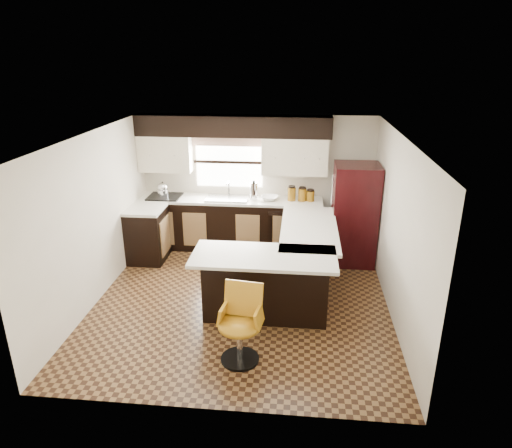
# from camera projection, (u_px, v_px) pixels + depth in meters

# --- Properties ---
(floor) EXTENTS (4.40, 4.40, 0.00)m
(floor) POSITION_uv_depth(u_px,v_px,m) (242.00, 300.00, 6.70)
(floor) COLOR #49301A
(floor) RESTS_ON ground
(ceiling) EXTENTS (4.40, 4.40, 0.00)m
(ceiling) POSITION_uv_depth(u_px,v_px,m) (240.00, 136.00, 5.85)
(ceiling) COLOR silver
(ceiling) RESTS_ON wall_back
(wall_back) EXTENTS (4.40, 0.00, 4.40)m
(wall_back) POSITION_uv_depth(u_px,v_px,m) (257.00, 181.00, 8.32)
(wall_back) COLOR beige
(wall_back) RESTS_ON floor
(wall_front) EXTENTS (4.40, 0.00, 4.40)m
(wall_front) POSITION_uv_depth(u_px,v_px,m) (210.00, 307.00, 4.23)
(wall_front) COLOR beige
(wall_front) RESTS_ON floor
(wall_left) EXTENTS (0.00, 4.40, 4.40)m
(wall_left) POSITION_uv_depth(u_px,v_px,m) (95.00, 219.00, 6.47)
(wall_left) COLOR beige
(wall_left) RESTS_ON floor
(wall_right) EXTENTS (0.00, 4.40, 4.40)m
(wall_right) POSITION_uv_depth(u_px,v_px,m) (397.00, 229.00, 6.08)
(wall_right) COLOR beige
(wall_right) RESTS_ON floor
(base_cab_back) EXTENTS (3.30, 0.60, 0.90)m
(base_cab_back) POSITION_uv_depth(u_px,v_px,m) (231.00, 225.00, 8.35)
(base_cab_back) COLOR black
(base_cab_back) RESTS_ON floor
(base_cab_left) EXTENTS (0.60, 0.70, 0.90)m
(base_cab_left) POSITION_uv_depth(u_px,v_px,m) (148.00, 235.00, 7.87)
(base_cab_left) COLOR black
(base_cab_left) RESTS_ON floor
(counter_back) EXTENTS (3.30, 0.60, 0.04)m
(counter_back) POSITION_uv_depth(u_px,v_px,m) (230.00, 200.00, 8.18)
(counter_back) COLOR silver
(counter_back) RESTS_ON base_cab_back
(counter_left) EXTENTS (0.60, 0.70, 0.04)m
(counter_left) POSITION_uv_depth(u_px,v_px,m) (145.00, 209.00, 7.70)
(counter_left) COLOR silver
(counter_left) RESTS_ON base_cab_left
(soffit) EXTENTS (3.40, 0.35, 0.36)m
(soffit) POSITION_uv_depth(u_px,v_px,m) (233.00, 126.00, 7.83)
(soffit) COLOR black
(soffit) RESTS_ON wall_back
(upper_cab_left) EXTENTS (0.94, 0.35, 0.64)m
(upper_cab_left) POSITION_uv_depth(u_px,v_px,m) (165.00, 153.00, 8.12)
(upper_cab_left) COLOR beige
(upper_cab_left) RESTS_ON wall_back
(upper_cab_right) EXTENTS (1.14, 0.35, 0.64)m
(upper_cab_right) POSITION_uv_depth(u_px,v_px,m) (295.00, 156.00, 7.91)
(upper_cab_right) COLOR beige
(upper_cab_right) RESTS_ON wall_back
(window_pane) EXTENTS (1.20, 0.02, 0.90)m
(window_pane) POSITION_uv_depth(u_px,v_px,m) (229.00, 162.00, 8.22)
(window_pane) COLOR white
(window_pane) RESTS_ON wall_back
(valance) EXTENTS (1.30, 0.06, 0.18)m
(valance) POSITION_uv_depth(u_px,v_px,m) (228.00, 141.00, 8.05)
(valance) COLOR #D19B93
(valance) RESTS_ON wall_back
(sink) EXTENTS (0.75, 0.45, 0.03)m
(sink) POSITION_uv_depth(u_px,v_px,m) (227.00, 198.00, 8.15)
(sink) COLOR #B2B2B7
(sink) RESTS_ON counter_back
(dishwasher) EXTENTS (0.58, 0.03, 0.78)m
(dishwasher) POSITION_uv_depth(u_px,v_px,m) (285.00, 233.00, 8.00)
(dishwasher) COLOR black
(dishwasher) RESTS_ON floor
(cooktop) EXTENTS (0.58, 0.50, 0.02)m
(cooktop) POSITION_uv_depth(u_px,v_px,m) (165.00, 196.00, 8.26)
(cooktop) COLOR black
(cooktop) RESTS_ON counter_back
(peninsula_long) EXTENTS (0.60, 1.95, 0.90)m
(peninsula_long) POSITION_uv_depth(u_px,v_px,m) (305.00, 257.00, 7.04)
(peninsula_long) COLOR black
(peninsula_long) RESTS_ON floor
(peninsula_return) EXTENTS (1.65, 0.60, 0.90)m
(peninsula_return) POSITION_uv_depth(u_px,v_px,m) (266.00, 286.00, 6.18)
(peninsula_return) COLOR black
(peninsula_return) RESTS_ON floor
(counter_pen_long) EXTENTS (0.84, 1.95, 0.04)m
(counter_pen_long) POSITION_uv_depth(u_px,v_px,m) (309.00, 229.00, 6.87)
(counter_pen_long) COLOR silver
(counter_pen_long) RESTS_ON peninsula_long
(counter_pen_return) EXTENTS (1.89, 0.84, 0.04)m
(counter_pen_return) POSITION_uv_depth(u_px,v_px,m) (264.00, 257.00, 5.93)
(counter_pen_return) COLOR silver
(counter_pen_return) RESTS_ON peninsula_return
(refrigerator) EXTENTS (0.73, 0.70, 1.71)m
(refrigerator) POSITION_uv_depth(u_px,v_px,m) (354.00, 215.00, 7.65)
(refrigerator) COLOR black
(refrigerator) RESTS_ON floor
(bar_chair) EXTENTS (0.56, 0.56, 0.93)m
(bar_chair) POSITION_uv_depth(u_px,v_px,m) (239.00, 326.00, 5.24)
(bar_chair) COLOR #B47915
(bar_chair) RESTS_ON floor
(kettle) EXTENTS (0.19, 0.19, 0.26)m
(kettle) POSITION_uv_depth(u_px,v_px,m) (163.00, 189.00, 8.21)
(kettle) COLOR silver
(kettle) RESTS_ON cooktop
(percolator) EXTENTS (0.13, 0.13, 0.31)m
(percolator) POSITION_uv_depth(u_px,v_px,m) (254.00, 191.00, 8.08)
(percolator) COLOR silver
(percolator) RESTS_ON counter_back
(mixing_bowl) EXTENTS (0.33, 0.33, 0.07)m
(mixing_bowl) POSITION_uv_depth(u_px,v_px,m) (269.00, 198.00, 8.09)
(mixing_bowl) COLOR white
(mixing_bowl) RESTS_ON counter_back
(canister_large) EXTENTS (0.14, 0.14, 0.23)m
(canister_large) POSITION_uv_depth(u_px,v_px,m) (292.00, 194.00, 8.05)
(canister_large) COLOR brown
(canister_large) RESTS_ON counter_back
(canister_med) EXTENTS (0.14, 0.14, 0.22)m
(canister_med) POSITION_uv_depth(u_px,v_px,m) (302.00, 195.00, 8.03)
(canister_med) COLOR brown
(canister_med) RESTS_ON counter_back
(canister_small) EXTENTS (0.14, 0.14, 0.18)m
(canister_small) POSITION_uv_depth(u_px,v_px,m) (310.00, 196.00, 8.03)
(canister_small) COLOR brown
(canister_small) RESTS_ON counter_back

